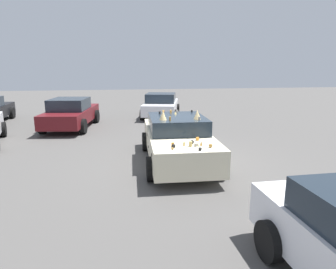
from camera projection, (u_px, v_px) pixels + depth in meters
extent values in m
plane|color=#514F4C|center=(177.00, 162.00, 9.29)|extent=(60.00, 60.00, 0.00)
cube|color=beige|center=(178.00, 143.00, 9.15)|extent=(4.73, 1.98, 0.71)
cube|color=#1E2833|center=(177.00, 124.00, 9.11)|extent=(2.10, 1.74, 0.45)
cylinder|color=black|center=(220.00, 166.00, 7.93)|extent=(0.66, 0.24, 0.65)
cylinder|color=black|center=(151.00, 169.00, 7.71)|extent=(0.66, 0.24, 0.65)
cylinder|color=black|center=(197.00, 140.00, 10.73)|extent=(0.66, 0.24, 0.65)
cylinder|color=black|center=(145.00, 142.00, 10.51)|extent=(0.66, 0.24, 0.65)
ellipsoid|color=black|center=(152.00, 155.00, 7.44)|extent=(0.14, 0.02, 0.08)
ellipsoid|color=black|center=(212.00, 152.00, 8.63)|extent=(0.11, 0.02, 0.16)
ellipsoid|color=black|center=(196.00, 128.00, 10.65)|extent=(0.18, 0.03, 0.15)
ellipsoid|color=black|center=(148.00, 147.00, 8.97)|extent=(0.11, 0.02, 0.09)
ellipsoid|color=black|center=(151.00, 160.00, 7.73)|extent=(0.20, 0.03, 0.09)
ellipsoid|color=black|center=(215.00, 150.00, 8.26)|extent=(0.19, 0.03, 0.12)
ellipsoid|color=black|center=(223.00, 162.00, 7.61)|extent=(0.13, 0.02, 0.08)
ellipsoid|color=black|center=(147.00, 135.00, 9.53)|extent=(0.11, 0.02, 0.12)
cylinder|color=gray|center=(196.00, 145.00, 7.38)|extent=(0.12, 0.12, 0.07)
sphere|color=black|center=(192.00, 142.00, 7.63)|extent=(0.09, 0.09, 0.09)
sphere|color=black|center=(174.00, 146.00, 7.23)|extent=(0.10, 0.10, 0.10)
cylinder|color=tan|center=(184.00, 144.00, 7.40)|extent=(0.06, 0.06, 0.10)
cylinder|color=tan|center=(191.00, 144.00, 7.34)|extent=(0.12, 0.12, 0.13)
cone|color=tan|center=(198.00, 145.00, 7.38)|extent=(0.08, 0.08, 0.08)
sphere|color=#A87A38|center=(211.00, 146.00, 7.26)|extent=(0.10, 0.10, 0.10)
cylinder|color=orange|center=(173.00, 145.00, 7.31)|extent=(0.08, 0.08, 0.11)
cylinder|color=orange|center=(197.00, 139.00, 7.96)|extent=(0.09, 0.09, 0.09)
sphere|color=#A87A38|center=(173.00, 148.00, 7.08)|extent=(0.06, 0.06, 0.06)
sphere|color=black|center=(200.00, 149.00, 7.00)|extent=(0.08, 0.08, 0.08)
cone|color=#A87A38|center=(201.00, 143.00, 7.43)|extent=(0.08, 0.08, 0.12)
cylinder|color=black|center=(192.00, 111.00, 9.89)|extent=(0.09, 0.09, 0.07)
cylinder|color=black|center=(160.00, 113.00, 9.51)|extent=(0.09, 0.09, 0.08)
cone|color=#51381E|center=(199.00, 116.00, 8.82)|extent=(0.07, 0.07, 0.11)
cylinder|color=tan|center=(163.00, 112.00, 9.62)|extent=(0.08, 0.08, 0.11)
cylinder|color=#A87A38|center=(171.00, 112.00, 9.67)|extent=(0.09, 0.09, 0.10)
cylinder|color=gray|center=(177.00, 111.00, 9.79)|extent=(0.10, 0.10, 0.09)
cylinder|color=orange|center=(163.00, 112.00, 9.58)|extent=(0.09, 0.09, 0.09)
cylinder|color=gray|center=(199.00, 119.00, 8.40)|extent=(0.06, 0.06, 0.10)
cylinder|color=#A87A38|center=(170.00, 119.00, 8.34)|extent=(0.08, 0.08, 0.11)
cone|color=tan|center=(175.00, 113.00, 9.48)|extent=(0.11, 0.11, 0.09)
cone|color=#D8BC7F|center=(197.00, 115.00, 8.55)|extent=(0.21, 0.21, 0.27)
cone|color=#D8BC7F|center=(163.00, 115.00, 8.43)|extent=(0.21, 0.21, 0.27)
cube|color=#5B1419|center=(71.00, 116.00, 14.34)|extent=(4.58, 2.33, 0.63)
cube|color=#1E2833|center=(69.00, 104.00, 14.02)|extent=(2.04, 1.85, 0.54)
cylinder|color=black|center=(62.00, 116.00, 15.70)|extent=(0.70, 0.31, 0.68)
cylinder|color=black|center=(96.00, 116.00, 15.74)|extent=(0.70, 0.31, 0.68)
cylinder|color=black|center=(42.00, 127.00, 13.05)|extent=(0.70, 0.31, 0.68)
cylinder|color=black|center=(83.00, 126.00, 13.09)|extent=(0.70, 0.31, 0.68)
cylinder|color=black|center=(12.00, 113.00, 16.99)|extent=(0.64, 0.26, 0.63)
cube|color=white|center=(161.00, 107.00, 17.54)|extent=(4.35, 2.69, 0.62)
cube|color=#1E2833|center=(161.00, 98.00, 17.28)|extent=(1.97, 1.98, 0.51)
cylinder|color=black|center=(149.00, 108.00, 18.89)|extent=(0.65, 0.36, 0.62)
cylinder|color=black|center=(177.00, 109.00, 18.74)|extent=(0.65, 0.36, 0.62)
cylinder|color=black|center=(142.00, 115.00, 16.45)|extent=(0.65, 0.36, 0.62)
cylinder|color=black|center=(175.00, 115.00, 16.31)|extent=(0.65, 0.36, 0.62)
cylinder|color=black|center=(3.00, 129.00, 12.58)|extent=(0.67, 0.37, 0.63)
cylinder|color=black|center=(270.00, 241.00, 4.53)|extent=(0.65, 0.23, 0.64)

